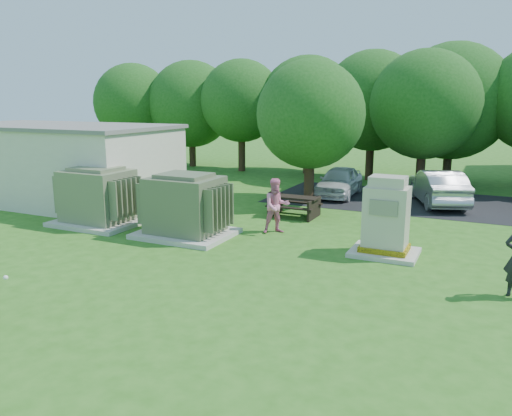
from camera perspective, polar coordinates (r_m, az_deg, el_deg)
The scene contains 12 objects.
ground at distance 11.65m, azimuth -8.59°, elevation -10.11°, with size 120.00×120.00×0.00m, color #2D6619.
service_building at distance 23.51m, azimuth -21.67°, elevation 4.60°, with size 10.00×5.00×3.20m, color beige.
service_building_roof at distance 23.37m, azimuth -22.00°, elevation 8.67°, with size 10.20×5.20×0.15m, color slate.
parking_strip at distance 22.83m, azimuth 27.09°, elevation -0.17°, with size 20.00×6.00×0.01m, color #232326.
transformer_left at distance 18.71m, azimuth -17.61°, elevation 1.14°, with size 3.00×2.40×2.07m.
transformer_right at distance 16.44m, azimuth -8.10°, elevation 0.11°, with size 3.00×2.40×2.07m.
generator_cabinet at distance 14.75m, azimuth 14.63°, elevation -1.45°, with size 1.89×1.54×2.30m.
picnic_table at distance 19.13m, azimuth 4.40°, elevation 0.47°, with size 1.84×1.38×0.79m.
person_at_picnic at distance 16.67m, azimuth 2.35°, elevation 0.24°, with size 0.90×0.70×1.85m, color pink.
car_white at distance 23.49m, azimuth 9.51°, elevation 3.03°, with size 1.60×3.99×1.36m, color silver.
car_silver_a at distance 22.63m, azimuth 20.07°, elevation 2.25°, with size 1.57×4.52×1.49m, color #A6A7AB.
tree_row at distance 27.73m, azimuth 16.66°, elevation 11.31°, with size 41.30×13.30×7.30m.
Camera 1 is at (6.11, -8.88, 4.43)m, focal length 35.00 mm.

